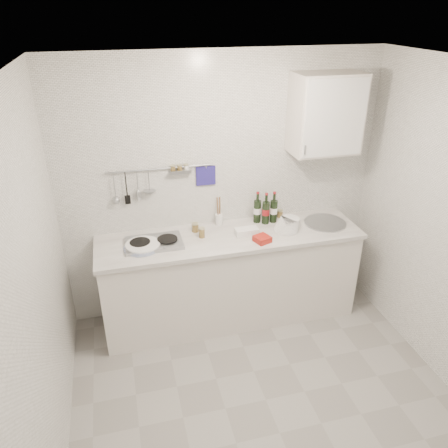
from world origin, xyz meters
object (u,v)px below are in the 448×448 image
Objects in this scene: wine_bottles at (266,208)px; plate_stack_hob at (142,246)px; plate_stack_sink at (288,225)px; wall_cabinet at (326,114)px; utensil_crock at (219,218)px.

plate_stack_hob is at bearing -170.21° from wine_bottles.
plate_stack_hob is 1.28× the size of plate_stack_sink.
wall_cabinet reaches higher than plate_stack_hob.
utensil_crock is (-0.95, 0.12, -0.96)m from wall_cabinet.
plate_stack_hob is 1.23m from wine_bottles.
utensil_crock is (-0.60, 0.27, 0.02)m from plate_stack_sink.
plate_stack_sink is at bearing 0.35° from plate_stack_hob.
plate_stack_hob is at bearing -174.73° from wall_cabinet.
wall_cabinet reaches higher than plate_stack_sink.
plate_stack_sink is 0.80× the size of wine_bottles.
plate_stack_sink is 0.66m from utensil_crock.
plate_stack_sink reaches higher than plate_stack_hob.
wine_bottles reaches higher than utensil_crock.
wine_bottles is 0.46m from utensil_crock.
plate_stack_hob is 1.35m from plate_stack_sink.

